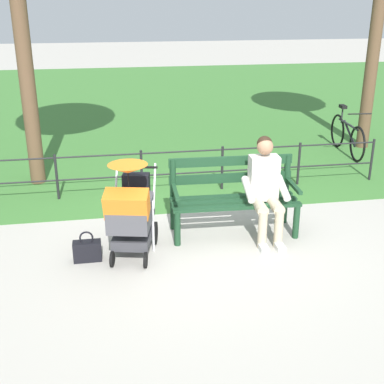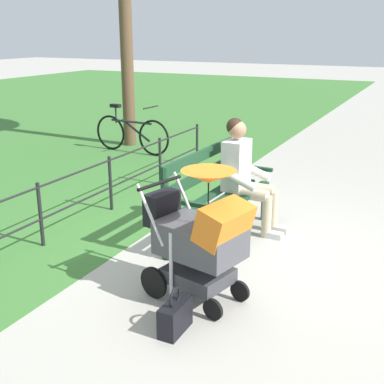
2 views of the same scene
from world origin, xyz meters
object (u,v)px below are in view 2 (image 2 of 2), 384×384
at_px(park_bench, 214,191).
at_px(person_on_bench, 245,172).
at_px(stroller, 201,235).
at_px(bicycle, 131,133).
at_px(handbag, 175,316).

height_order(park_bench, person_on_bench, person_on_bench).
distance_m(park_bench, stroller, 1.40).
bearing_deg(bicycle, person_on_bench, 50.48).
distance_m(park_bench, bicycle, 4.27).
bearing_deg(stroller, person_on_bench, -171.77).
bearing_deg(handbag, bicycle, -144.14).
height_order(park_bench, handbag, park_bench).
xyz_separation_m(park_bench, bicycle, (-3.02, -3.02, -0.16)).
xyz_separation_m(park_bench, stroller, (1.32, 0.46, 0.07)).
xyz_separation_m(park_bench, person_on_bench, (-0.35, 0.22, 0.15)).
height_order(park_bench, stroller, stroller).
bearing_deg(handbag, park_bench, -164.84).
relative_size(park_bench, stroller, 1.41).
xyz_separation_m(stroller, handbag, (0.52, 0.03, -0.47)).
bearing_deg(handbag, stroller, -176.25).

